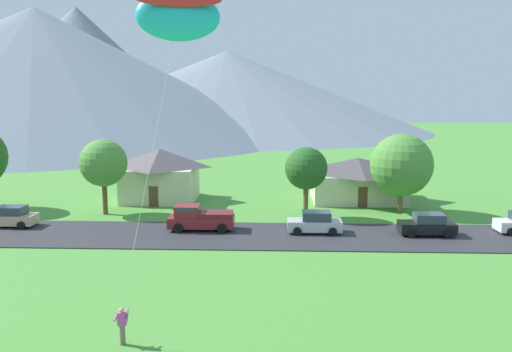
# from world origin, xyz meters

# --- Properties ---
(road_strip) EXTENTS (160.00, 7.96, 0.08)m
(road_strip) POSITION_xyz_m (0.00, 30.58, 0.04)
(road_strip) COLOR #2D2D33
(road_strip) RESTS_ON ground
(mountain_far_east_ridge) EXTENTS (119.90, 119.90, 23.70)m
(mountain_far_east_ridge) POSITION_xyz_m (-12.49, 150.68, 11.85)
(mountain_far_east_ridge) COLOR slate
(mountain_far_east_ridge) RESTS_ON ground
(mountain_far_west_ridge) EXTENTS (83.52, 83.52, 39.03)m
(mountain_far_west_ridge) POSITION_xyz_m (-62.64, 164.68, 19.51)
(mountain_far_west_ridge) COLOR slate
(mountain_far_west_ridge) RESTS_ON ground
(mountain_central_ridge) EXTENTS (128.22, 128.22, 32.09)m
(mountain_central_ridge) POSITION_xyz_m (-57.05, 122.08, 16.04)
(mountain_central_ridge) COLOR slate
(mountain_central_ridge) RESTS_ON ground
(house_leftmost) EXTENTS (9.90, 7.80, 4.40)m
(house_leftmost) POSITION_xyz_m (10.72, 44.98, 2.28)
(house_leftmost) COLOR beige
(house_leftmost) RESTS_ON ground
(house_left_center) EXTENTS (7.67, 6.96, 5.33)m
(house_left_center) POSITION_xyz_m (-9.49, 44.19, 2.76)
(house_left_center) COLOR beige
(house_left_center) RESTS_ON ground
(tree_near_left) EXTENTS (4.26, 4.26, 6.84)m
(tree_near_left) POSITION_xyz_m (-13.12, 37.56, 4.68)
(tree_near_left) COLOR brown
(tree_near_left) RESTS_ON ground
(tree_center) EXTENTS (3.72, 3.72, 6.28)m
(tree_center) POSITION_xyz_m (5.00, 36.80, 4.39)
(tree_center) COLOR brown
(tree_center) RESTS_ON ground
(tree_near_right) EXTENTS (5.68, 5.68, 7.27)m
(tree_near_right) POSITION_xyz_m (13.77, 39.24, 4.43)
(tree_near_right) COLOR brown
(tree_near_right) RESTS_ON ground
(parked_car_silver_west_end) EXTENTS (4.20, 2.08, 1.68)m
(parked_car_silver_west_end) POSITION_xyz_m (5.44, 31.49, 0.87)
(parked_car_silver_west_end) COLOR #B7BCC1
(parked_car_silver_west_end) RESTS_ON road_strip
(parked_car_tan_mid_east) EXTENTS (4.20, 2.09, 1.68)m
(parked_car_tan_mid_east) POSITION_xyz_m (-19.32, 32.49, 0.87)
(parked_car_tan_mid_east) COLOR tan
(parked_car_tan_mid_east) RESTS_ON road_strip
(parked_car_black_east_end) EXTENTS (4.21, 2.10, 1.68)m
(parked_car_black_east_end) POSITION_xyz_m (14.01, 31.11, 0.87)
(parked_car_black_east_end) COLOR black
(parked_car_black_east_end) RESTS_ON road_strip
(pickup_truck_maroon_west_side) EXTENTS (5.25, 2.42, 1.99)m
(pickup_truck_maroon_west_side) POSITION_xyz_m (-3.68, 31.98, 1.06)
(pickup_truck_maroon_west_side) COLOR maroon
(pickup_truck_maroon_west_side) RESTS_ON road_strip
(kite_flyer_with_kite) EXTENTS (4.65, 3.42, 15.27)m
(kite_flyer_with_kite) POSITION_xyz_m (-1.86, 14.47, 13.99)
(kite_flyer_with_kite) COLOR #70604C
(kite_flyer_with_kite) RESTS_ON ground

